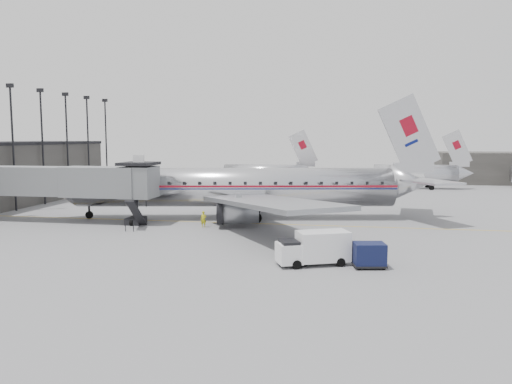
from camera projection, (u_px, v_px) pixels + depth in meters
ground at (215, 234)px, 46.19m from camera, size 160.00×160.00×0.00m
apron_line at (257, 224)px, 51.56m from camera, size 60.00×0.15×0.01m
jet_bridge at (69, 182)px, 52.18m from camera, size 21.00×6.20×7.10m
floodlight_masts at (28, 142)px, 62.72m from camera, size 0.90×42.25×15.25m
distant_aircraft_near at (265, 173)px, 87.33m from camera, size 16.39×3.20×10.26m
distant_aircraft_mid at (416, 173)px, 86.80m from camera, size 16.39×3.20×10.26m
airliner at (243, 187)px, 54.64m from camera, size 42.86×39.37×13.66m
service_van at (314, 247)px, 34.72m from camera, size 5.35×3.66×2.35m
baggage_cart_navy at (369, 255)px, 33.99m from camera, size 2.44×2.03×1.71m
baggage_cart_white at (293, 252)px, 34.89m from camera, size 2.36×1.96×1.64m
ramp_worker at (203, 219)px, 49.37m from camera, size 0.60×0.41×1.61m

